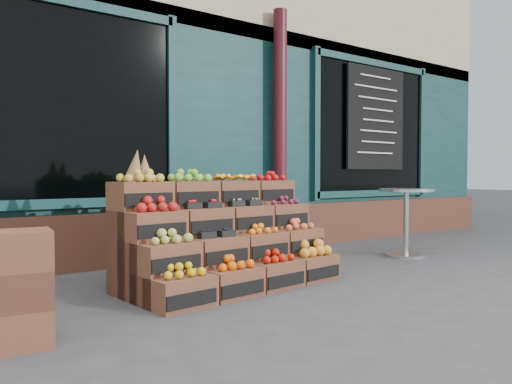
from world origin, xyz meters
TOP-DOWN VIEW (x-y plane):
  - ground at (0.00, 0.00)m, footprint 60.00×60.00m
  - shop_facade at (0.00, 5.11)m, footprint 12.00×6.24m
  - crate_display at (-0.55, 0.72)m, footprint 2.05×1.14m
  - spare_crates at (-2.47, 0.04)m, footprint 0.50×0.38m
  - bistro_table at (2.14, 0.72)m, footprint 0.67×0.67m
  - shopkeeper at (-1.71, 2.91)m, footprint 0.90×0.71m

SIDE VIEW (x-z plane):
  - ground at x=0.00m, z-range 0.00..0.00m
  - spare_crates at x=-2.47m, z-range 0.00..0.69m
  - crate_display at x=-0.55m, z-range -0.24..1.00m
  - bistro_table at x=2.14m, z-range 0.10..0.95m
  - shopkeeper at x=-1.71m, z-range 0.00..2.15m
  - shop_facade at x=0.00m, z-range 0.00..4.80m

